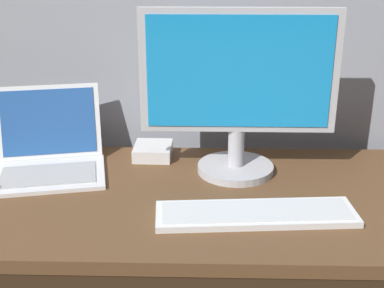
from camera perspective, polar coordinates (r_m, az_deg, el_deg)
name	(u,v)px	position (r m, az deg, el deg)	size (l,w,h in m)	color
desk	(163,263)	(1.49, -3.24, -12.90)	(1.48, 0.66, 0.78)	brown
laptop_white	(49,156)	(1.57, -15.42, -1.23)	(0.36, 0.35, 0.22)	white
external_monitor	(238,93)	(1.43, 5.07, 5.54)	(0.54, 0.22, 0.47)	#B7B7BC
wired_keyboard	(256,214)	(1.28, 7.00, -7.59)	(0.49, 0.17, 0.02)	white
external_drive_box	(153,151)	(1.62, -4.29, -0.76)	(0.11, 0.12, 0.04)	silver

